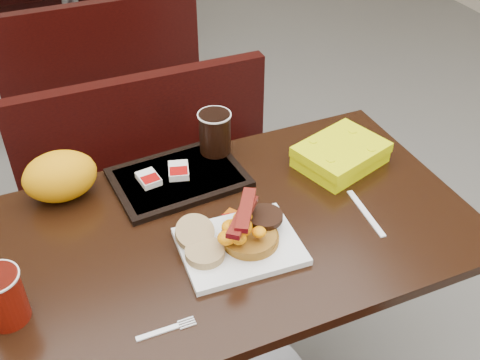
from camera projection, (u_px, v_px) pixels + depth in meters
name	position (u px, v px, depth m)	size (l,w,h in m)	color
table_near	(232.00, 322.00, 1.66)	(1.20, 0.70, 0.75)	black
bench_near_n	(162.00, 187.00, 2.17)	(1.00, 0.46, 0.72)	black
table_far	(71.00, 8.00, 3.54)	(1.20, 0.70, 0.75)	black
bench_far_s	(95.00, 57.00, 3.04)	(1.00, 0.46, 0.72)	black
platter	(240.00, 246.00, 1.36)	(0.28, 0.22, 0.02)	white
pancake_stack	(250.00, 236.00, 1.35)	(0.14, 0.14, 0.03)	#8E5717
sausage_patty	(265.00, 217.00, 1.38)	(0.09, 0.09, 0.01)	black
scrambled_eggs	(240.00, 229.00, 1.32)	(0.10, 0.08, 0.05)	#FD9905
bacon_strips	(243.00, 215.00, 1.30)	(0.17, 0.07, 0.01)	#42040A
muffin_bottom	(205.00, 253.00, 1.32)	(0.09, 0.09, 0.02)	#A67D57
muffin_top	(195.00, 233.00, 1.35)	(0.09, 0.09, 0.02)	#A67D57
coffee_cup_near	(3.00, 297.00, 1.17)	(0.09, 0.09, 0.12)	#8F1205
fork	(158.00, 332.00, 1.17)	(0.13, 0.02, 0.00)	white
knife	(366.00, 213.00, 1.46)	(0.18, 0.02, 0.00)	white
condiment_syrup	(230.00, 214.00, 1.45)	(0.04, 0.03, 0.01)	#AC4407
condiment_ketchup	(230.00, 218.00, 1.44)	(0.04, 0.03, 0.01)	#8C0504
tray	(179.00, 178.00, 1.57)	(0.35, 0.25, 0.02)	black
hashbrown_sleeve_left	(149.00, 179.00, 1.54)	(0.05, 0.07, 0.02)	silver
hashbrown_sleeve_right	(179.00, 171.00, 1.56)	(0.05, 0.07, 0.02)	silver
coffee_cup_far	(215.00, 133.00, 1.62)	(0.09, 0.09, 0.12)	black
clamshell	(341.00, 155.00, 1.61)	(0.23, 0.18, 0.06)	#DCE403
paper_bag	(60.00, 176.00, 1.48)	(0.19, 0.14, 0.13)	orange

